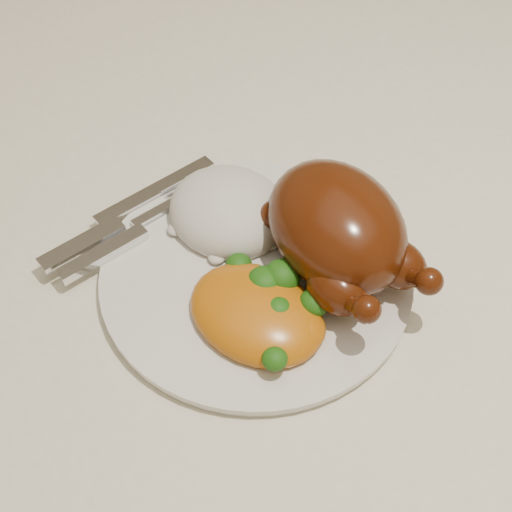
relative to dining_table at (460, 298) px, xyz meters
The scene contains 7 objects.
dining_table is the anchor object (origin of this frame).
tablecloth 0.07m from the dining_table, ahead, with size 1.73×1.03×0.18m.
dinner_plate 0.25m from the dining_table, 126.22° to the right, with size 0.27×0.27×0.01m, color silver.
roast_chicken 0.22m from the dining_table, 123.18° to the right, with size 0.19×0.15×0.09m.
rice_mound 0.27m from the dining_table, 141.81° to the right, with size 0.12×0.11×0.06m.
mac_and_cheese 0.27m from the dining_table, 113.80° to the right, with size 0.12×0.10×0.05m.
cutlery 0.36m from the dining_table, 138.35° to the right, with size 0.06×0.20×0.01m.
Camera 1 is at (0.12, -0.48, 1.27)m, focal length 50.00 mm.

